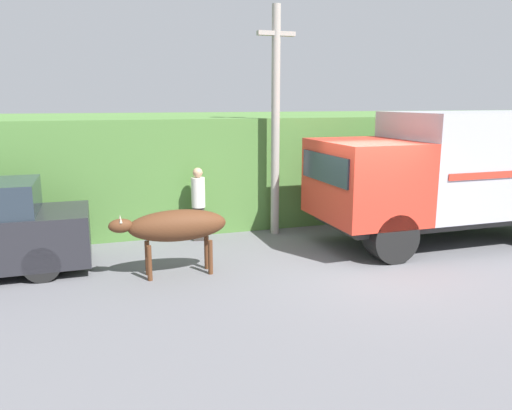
% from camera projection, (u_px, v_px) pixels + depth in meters
% --- Properties ---
extents(ground_plane, '(60.00, 60.00, 0.00)m').
position_uv_depth(ground_plane, '(363.00, 266.00, 9.88)').
color(ground_plane, slate).
extents(hillside_embankment, '(32.00, 6.95, 2.79)m').
position_uv_depth(hillside_embankment, '(256.00, 159.00, 15.87)').
color(hillside_embankment, '#4C7A38').
rests_on(hillside_embankment, ground_plane).
extents(building_backdrop, '(5.62, 2.70, 2.76)m').
position_uv_depth(building_backdrop, '(161.00, 172.00, 13.06)').
color(building_backdrop, '#8CC69E').
rests_on(building_backdrop, ground_plane).
extents(cargo_truck, '(6.35, 2.48, 2.97)m').
position_uv_depth(cargo_truck, '(457.00, 170.00, 11.42)').
color(cargo_truck, '#2D2D2D').
rests_on(cargo_truck, ground_plane).
extents(brown_cow, '(2.15, 0.59, 1.25)m').
position_uv_depth(brown_cow, '(176.00, 226.00, 9.21)').
color(brown_cow, '#512D19').
rests_on(brown_cow, ground_plane).
extents(pedestrian_on_hill, '(0.37, 0.37, 1.71)m').
position_uv_depth(pedestrian_on_hill, '(198.00, 200.00, 11.53)').
color(pedestrian_on_hill, '#38332D').
rests_on(pedestrian_on_hill, ground_plane).
extents(utility_pole, '(0.90, 0.20, 5.36)m').
position_uv_depth(utility_pole, '(276.00, 118.00, 11.76)').
color(utility_pole, '#9E998E').
rests_on(utility_pole, ground_plane).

